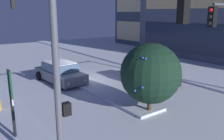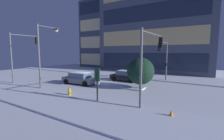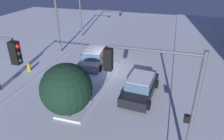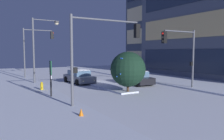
{
  "view_description": "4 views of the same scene",
  "coord_description": "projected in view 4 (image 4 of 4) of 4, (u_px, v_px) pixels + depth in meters",
  "views": [
    {
      "loc": [
        15.01,
        -8.66,
        4.97
      ],
      "look_at": [
        2.92,
        0.28,
        1.34
      ],
      "focal_mm": 38.19,
      "sensor_mm": 36.0,
      "label": 1
    },
    {
      "loc": [
        13.52,
        -16.95,
        4.24
      ],
      "look_at": [
        2.05,
        1.67,
        1.66
      ],
      "focal_mm": 25.58,
      "sensor_mm": 36.0,
      "label": 2
    },
    {
      "loc": [
        16.1,
        4.98,
        8.34
      ],
      "look_at": [
        3.6,
        1.3,
        1.87
      ],
      "focal_mm": 33.64,
      "sensor_mm": 36.0,
      "label": 3
    },
    {
      "loc": [
        22.38,
        -11.08,
        3.6
      ],
      "look_at": [
        0.41,
        1.94,
        1.4
      ],
      "focal_mm": 35.29,
      "sensor_mm": 36.0,
      "label": 4
    }
  ],
  "objects": [
    {
      "name": "curb_strip_near",
      "position": [
        20.0,
        88.0,
        21.01
      ],
      "size": [
        52.0,
        5.2,
        0.14
      ],
      "primitive_type": "cube",
      "color": "silver",
      "rests_on": "ground"
    },
    {
      "name": "traffic_light_corner_near_left",
      "position": [
        36.0,
        44.0,
        29.36
      ],
      "size": [
        0.32,
        4.06,
        6.58
      ],
      "rotation": [
        0.0,
        0.0,
        1.57
      ],
      "color": "#565960",
      "rests_on": "ground"
    },
    {
      "name": "traffic_light_corner_far_right",
      "position": [
        181.0,
        49.0,
        20.07
      ],
      "size": [
        0.32,
        4.15,
        5.57
      ],
      "rotation": [
        0.0,
        0.0,
        -1.57
      ],
      "color": "#565960",
      "rests_on": "ground"
    },
    {
      "name": "ground",
      "position": [
        96.0,
        83.0,
        25.12
      ],
      "size": [
        52.0,
        52.0,
        0.0
      ],
      "primitive_type": "plane",
      "color": "silver"
    },
    {
      "name": "curb_strip_far",
      "position": [
        150.0,
        78.0,
        29.22
      ],
      "size": [
        52.0,
        5.2,
        0.14
      ],
      "primitive_type": "cube",
      "color": "silver",
      "rests_on": "ground"
    },
    {
      "name": "car_near",
      "position": [
        79.0,
        77.0,
        24.87
      ],
      "size": [
        4.78,
        2.37,
        1.49
      ],
      "rotation": [
        0.0,
        0.0,
        0.07
      ],
      "color": "slate",
      "rests_on": "ground"
    },
    {
      "name": "office_tower_secondary",
      "position": [
        158.0,
        26.0,
        44.47
      ],
      "size": [
        10.92,
        8.51,
        17.42
      ],
      "color": "#424C5B",
      "rests_on": "ground"
    },
    {
      "name": "car_far",
      "position": [
        136.0,
        78.0,
        23.87
      ],
      "size": [
        4.57,
        2.36,
        1.49
      ],
      "rotation": [
        0.0,
        0.0,
        3.06
      ],
      "color": "black",
      "rests_on": "ground"
    },
    {
      "name": "fire_hydrant",
      "position": [
        42.0,
        87.0,
        19.67
      ],
      "size": [
        0.48,
        0.26,
        0.85
      ],
      "color": "gold",
      "rests_on": "ground"
    },
    {
      "name": "decorated_tree_median",
      "position": [
        128.0,
        69.0,
        18.71
      ],
      "size": [
        3.01,
        3.01,
        3.56
      ],
      "color": "#473323",
      "rests_on": "ground"
    },
    {
      "name": "construction_cone",
      "position": [
        81.0,
        113.0,
        11.78
      ],
      "size": [
        0.36,
        0.36,
        0.55
      ],
      "primitive_type": "cone",
      "color": "orange",
      "rests_on": "ground"
    },
    {
      "name": "street_lamp_arched",
      "position": [
        41.0,
        41.0,
        24.19
      ],
      "size": [
        0.58,
        2.98,
        7.16
      ],
      "rotation": [
        0.0,
        0.0,
        1.65
      ],
      "color": "#565960",
      "rests_on": "ground"
    },
    {
      "name": "median_strip",
      "position": [
        105.0,
        86.0,
        22.41
      ],
      "size": [
        9.0,
        1.8,
        0.14
      ],
      "primitive_type": "cube",
      "color": "silver",
      "rests_on": "ground"
    },
    {
      "name": "parking_info_sign",
      "position": [
        51.0,
        74.0,
        16.68
      ],
      "size": [
        0.55,
        0.12,
        2.87
      ],
      "rotation": [
        0.0,
        0.0,
        1.51
      ],
      "color": "black",
      "rests_on": "ground"
    },
    {
      "name": "traffic_light_corner_near_right",
      "position": [
        102.0,
        44.0,
        14.63
      ],
      "size": [
        0.32,
        5.4,
        5.86
      ],
      "rotation": [
        0.0,
        0.0,
        1.57
      ],
      "color": "#565960",
      "rests_on": "ground"
    }
  ]
}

